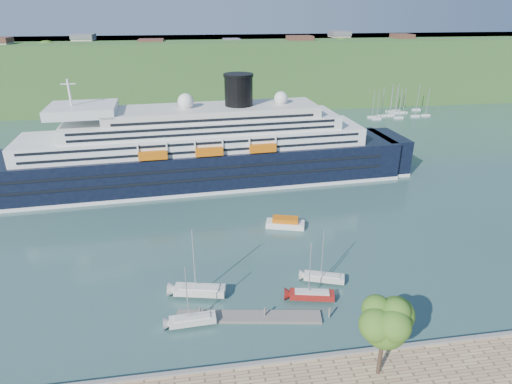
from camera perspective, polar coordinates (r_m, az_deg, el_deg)
name	(u,v)px	position (r m, az deg, el deg)	size (l,w,h in m)	color
ground	(276,368)	(50.09, 2.62, -22.39)	(400.00, 400.00, 0.00)	#2B4C4B
far_hillside	(206,70)	(180.76, -6.64, 15.85)	(400.00, 50.00, 24.00)	#346026
quay_coping	(276,361)	(49.13, 2.69, -21.62)	(220.00, 0.50, 0.30)	slate
cruise_ship	(188,132)	(91.50, -9.09, 7.91)	(103.96, 15.14, 23.35)	black
promenade_tree	(384,335)	(46.47, 16.64, -17.79)	(6.07, 6.07, 10.05)	#35631A
floating_pontoon	(249,317)	(55.83, -1.00, -16.29)	(18.18, 2.22, 0.40)	gray
sailboat_white_near	(191,298)	(52.96, -8.67, -13.84)	(6.25, 1.73, 8.07)	silver
sailboat_red	(313,274)	(56.73, 7.63, -10.75)	(6.48, 1.80, 8.37)	maroon
sailboat_white_far	(325,258)	(60.46, 9.25, -8.68)	(6.21, 1.73, 8.03)	silver
tender_launch	(285,222)	(75.66, 3.93, -4.05)	(6.79, 2.32, 1.87)	#CC5F0C
sailboat_extra	(198,266)	(57.03, -7.71, -9.72)	(7.54, 2.09, 9.74)	silver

